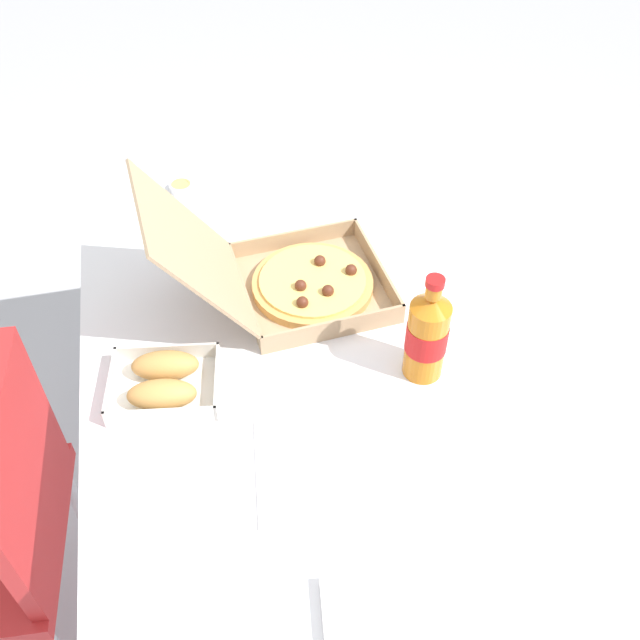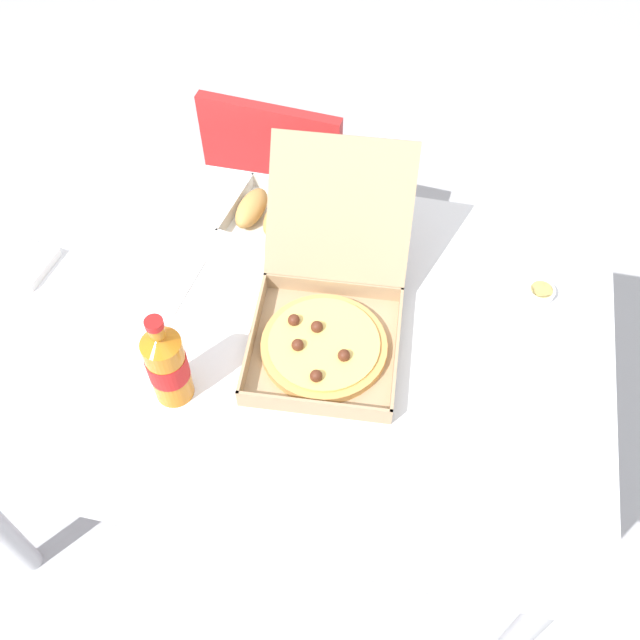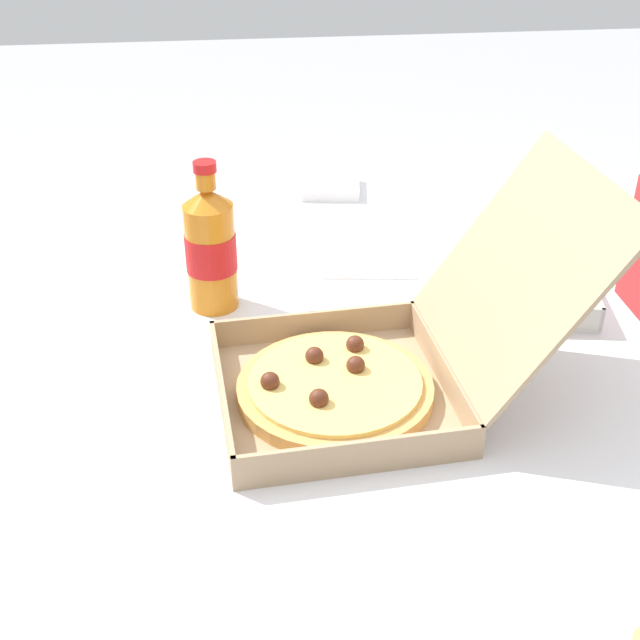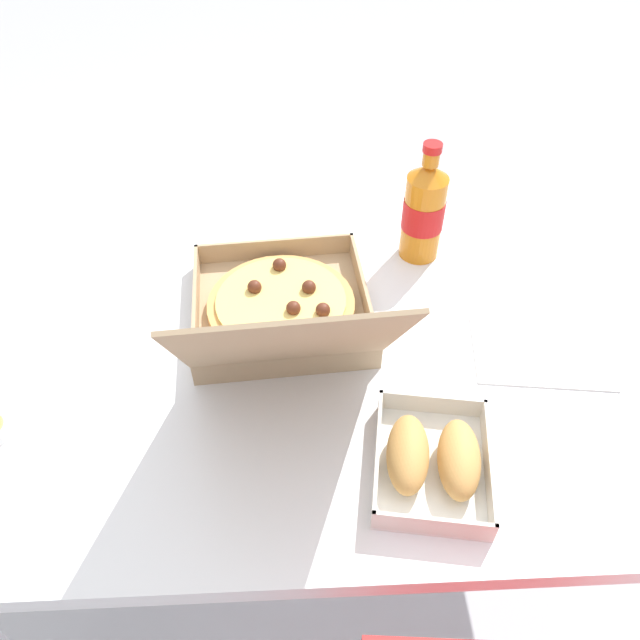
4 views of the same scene
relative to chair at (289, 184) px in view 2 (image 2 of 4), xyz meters
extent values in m
plane|color=#B2B2B7|center=(0.14, -0.67, -0.48)|extent=(10.00, 10.00, 0.00)
cube|color=white|center=(0.14, -0.67, 0.24)|extent=(1.33, 0.86, 0.03)
cylinder|color=#B7B7BC|center=(0.73, -1.03, -0.13)|extent=(0.05, 0.05, 0.70)
cylinder|color=#B7B7BC|center=(-0.46, -0.31, -0.13)|extent=(0.05, 0.05, 0.70)
cylinder|color=#B7B7BC|center=(0.73, -0.31, -0.13)|extent=(0.05, 0.05, 0.70)
cube|color=red|center=(0.01, 0.06, -0.05)|extent=(0.43, 0.43, 0.04)
cube|color=red|center=(-0.01, -0.12, 0.16)|extent=(0.36, 0.06, 0.38)
cylinder|color=#B2B2B7|center=(0.19, 0.22, -0.26)|extent=(0.03, 0.03, 0.43)
cylinder|color=#B2B2B7|center=(-0.15, 0.25, -0.26)|extent=(0.03, 0.03, 0.43)
cylinder|color=#B2B2B7|center=(0.16, -0.12, -0.26)|extent=(0.03, 0.03, 0.43)
cylinder|color=#B2B2B7|center=(-0.18, -0.09, -0.26)|extent=(0.03, 0.03, 0.43)
cube|color=tan|center=(0.25, -0.70, 0.25)|extent=(0.31, 0.31, 0.01)
cube|color=tan|center=(0.26, -0.84, 0.28)|extent=(0.28, 0.03, 0.04)
cube|color=tan|center=(0.11, -0.71, 0.28)|extent=(0.03, 0.28, 0.04)
cube|color=tan|center=(0.39, -0.69, 0.28)|extent=(0.03, 0.28, 0.04)
cube|color=tan|center=(0.24, -0.56, 0.28)|extent=(0.28, 0.03, 0.04)
cube|color=tan|center=(0.23, -0.47, 0.41)|extent=(0.30, 0.19, 0.24)
cylinder|color=tan|center=(0.25, -0.70, 0.27)|extent=(0.25, 0.25, 0.02)
cylinder|color=#EAC666|center=(0.25, -0.70, 0.28)|extent=(0.22, 0.22, 0.01)
sphere|color=#562819|center=(0.25, -0.78, 0.29)|extent=(0.02, 0.02, 0.02)
sphere|color=#562819|center=(0.23, -0.67, 0.29)|extent=(0.02, 0.02, 0.02)
sphere|color=#562819|center=(0.20, -0.72, 0.29)|extent=(0.02, 0.02, 0.02)
sphere|color=#562819|center=(0.29, -0.72, 0.29)|extent=(0.02, 0.02, 0.02)
sphere|color=#562819|center=(0.18, -0.66, 0.29)|extent=(0.02, 0.02, 0.02)
cube|color=white|center=(0.05, -0.39, 0.25)|extent=(0.18, 0.21, 0.00)
cube|color=silver|center=(0.03, -0.48, 0.27)|extent=(0.15, 0.03, 0.03)
cube|color=silver|center=(0.06, -0.30, 0.27)|extent=(0.15, 0.03, 0.03)
cube|color=silver|center=(-0.02, -0.37, 0.27)|extent=(0.04, 0.19, 0.03)
cube|color=silver|center=(0.12, -0.40, 0.27)|extent=(0.04, 0.19, 0.03)
ellipsoid|color=tan|center=(0.02, -0.38, 0.28)|extent=(0.07, 0.13, 0.05)
ellipsoid|color=tan|center=(0.08, -0.39, 0.28)|extent=(0.07, 0.13, 0.05)
cylinder|color=orange|center=(-0.01, -0.84, 0.33)|extent=(0.07, 0.07, 0.16)
cone|color=orange|center=(-0.01, -0.84, 0.42)|extent=(0.07, 0.07, 0.02)
cylinder|color=orange|center=(-0.01, -0.84, 0.45)|extent=(0.03, 0.03, 0.02)
cylinder|color=red|center=(-0.01, -0.84, 0.47)|extent=(0.03, 0.03, 0.01)
cylinder|color=red|center=(-0.01, -0.84, 0.34)|extent=(0.07, 0.07, 0.06)
cube|color=white|center=(-0.16, -0.59, 0.25)|extent=(0.23, 0.17, 0.00)
cube|color=white|center=(-0.42, -0.62, 0.26)|extent=(0.12, 0.12, 0.02)
cylinder|color=white|center=(0.65, -0.47, 0.26)|extent=(0.06, 0.06, 0.02)
cylinder|color=#DBBC66|center=(0.65, -0.47, 0.27)|extent=(0.05, 0.05, 0.01)
camera|label=1|loc=(-0.79, -0.48, 1.24)|focal=39.85mm
camera|label=2|loc=(0.40, -1.46, 1.42)|focal=40.51mm
camera|label=3|loc=(1.09, -0.81, 0.89)|focal=47.40mm
camera|label=4|loc=(0.22, 0.05, 0.98)|focal=34.84mm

